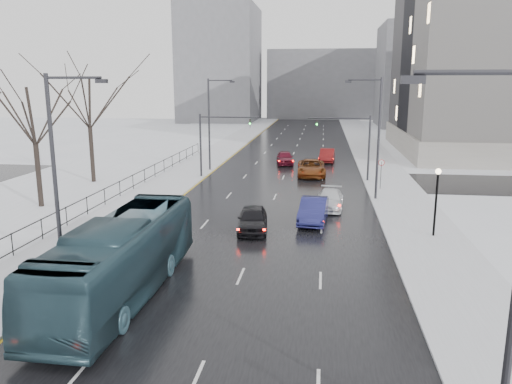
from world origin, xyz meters
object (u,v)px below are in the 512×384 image
at_px(mast_signal_right, 358,140).
at_px(streetlight_l_near, 59,170).
at_px(sedan_right_distant, 327,155).
at_px(mast_signal_left, 211,138).
at_px(streetlight_r_near, 509,262).
at_px(tree_park_e, 94,183).
at_px(streetlight_r_mid, 376,133).
at_px(sedan_right_cross, 311,168).
at_px(no_uturn_sign, 381,165).
at_px(sedan_center_far, 285,158).
at_px(sedan_right_near, 313,210).
at_px(sedan_center_near, 253,219).
at_px(streetlight_l_far, 211,120).
at_px(sedan_right_far, 330,199).
at_px(lamppost_r_mid, 437,192).
at_px(bus, 122,258).
at_px(tree_park_d, 42,208).

bearing_deg(mast_signal_right, streetlight_l_near, -118.96).
bearing_deg(streetlight_l_near, sedan_right_distant, 72.39).
bearing_deg(mast_signal_left, streetlight_r_near, -67.82).
distance_m(tree_park_e, streetlight_r_mid, 27.25).
bearing_deg(tree_park_e, sedan_right_cross, 16.61).
xyz_separation_m(no_uturn_sign, sedan_right_distant, (-4.70, 15.91, -1.46)).
height_order(streetlight_r_near, mast_signal_left, streetlight_r_near).
bearing_deg(sedan_center_far, sedan_right_cross, -72.83).
relative_size(tree_park_e, sedan_right_near, 2.64).
bearing_deg(sedan_center_near, streetlight_l_far, 103.36).
distance_m(tree_park_e, mast_signal_right, 26.16).
xyz_separation_m(streetlight_r_mid, no_uturn_sign, (1.03, 4.00, -3.32)).
relative_size(streetlight_r_mid, no_uturn_sign, 3.70).
height_order(streetlight_l_near, sedan_center_near, streetlight_l_near).
xyz_separation_m(streetlight_l_near, sedan_right_far, (12.76, 16.63, -4.87)).
relative_size(streetlight_l_far, lamppost_r_mid, 2.34).
xyz_separation_m(streetlight_l_far, mast_signal_right, (15.49, -4.00, -1.51)).
relative_size(streetlight_l_near, sedan_center_near, 2.13).
xyz_separation_m(streetlight_r_near, sedan_right_far, (-3.58, 26.63, -4.87)).
xyz_separation_m(streetlight_l_far, sedan_right_far, (12.76, -15.37, -4.87)).
height_order(streetlight_l_near, no_uturn_sign, streetlight_l_near).
xyz_separation_m(tree_park_e, sedan_right_near, (21.62, -11.46, 0.88)).
bearing_deg(no_uturn_sign, sedan_right_cross, 135.52).
bearing_deg(sedan_right_near, sedan_right_cross, 96.16).
relative_size(mast_signal_left, sedan_right_near, 1.27).
bearing_deg(streetlight_l_far, no_uturn_sign, -24.73).
bearing_deg(streetlight_r_mid, streetlight_r_near, -90.00).
distance_m(bus, sedan_right_far, 20.03).
distance_m(sedan_center_near, sedan_center_far, 27.50).
xyz_separation_m(mast_signal_right, no_uturn_sign, (1.87, -4.00, -1.81)).
xyz_separation_m(streetlight_r_near, streetlight_r_mid, (0.00, 30.00, 0.00)).
xyz_separation_m(tree_park_e, mast_signal_right, (25.53, 4.00, 4.11)).
distance_m(tree_park_e, streetlight_l_far, 14.01).
height_order(tree_park_d, streetlight_l_far, streetlight_l_far).
relative_size(tree_park_d, streetlight_l_far, 1.25).
height_order(tree_park_d, lamppost_r_mid, tree_park_d).
height_order(mast_signal_right, sedan_right_near, mast_signal_right).
relative_size(sedan_right_cross, sedan_right_distant, 1.25).
bearing_deg(streetlight_r_mid, sedan_right_distant, 100.43).
xyz_separation_m(bus, sedan_right_distant, (9.45, 40.86, -1.00)).
relative_size(lamppost_r_mid, sedan_center_near, 0.91).
relative_size(tree_park_e, sedan_center_far, 2.88).
xyz_separation_m(streetlight_r_mid, sedan_right_far, (-3.58, -3.37, -4.87)).
distance_m(streetlight_r_near, no_uturn_sign, 34.18).
relative_size(sedan_center_far, sedan_right_distant, 0.96).
xyz_separation_m(streetlight_r_mid, mast_signal_left, (-15.49, 8.00, -1.51)).
bearing_deg(streetlight_l_near, sedan_center_far, 78.41).
relative_size(tree_park_e, sedan_right_cross, 2.20).
bearing_deg(no_uturn_sign, tree_park_e, 180.00).
xyz_separation_m(tree_park_d, no_uturn_sign, (27.00, 10.00, 2.30)).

